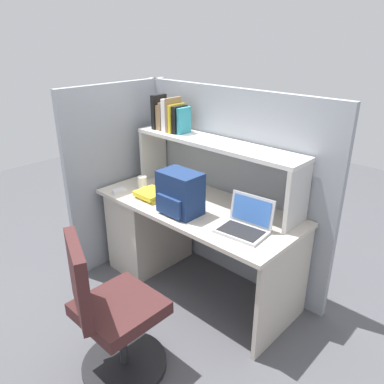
{
  "coord_description": "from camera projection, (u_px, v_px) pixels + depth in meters",
  "views": [
    {
      "loc": [
        1.73,
        -1.89,
        1.92
      ],
      "look_at": [
        0.0,
        -0.05,
        0.85
      ],
      "focal_mm": 35.37,
      "sensor_mm": 36.0,
      "label": 1
    }
  ],
  "objects": [
    {
      "name": "ground_plane",
      "position": [
        196.0,
        285.0,
        3.11
      ],
      "size": [
        8.0,
        8.0,
        0.0
      ],
      "primitive_type": "plane",
      "color": "#4C4C51"
    },
    {
      "name": "desk",
      "position": [
        163.0,
        226.0,
        3.19
      ],
      "size": [
        1.6,
        0.7,
        0.73
      ],
      "color": "beige",
      "rests_on": "ground_plane"
    },
    {
      "name": "cubicle_partition_rear",
      "position": [
        228.0,
        185.0,
        3.06
      ],
      "size": [
        1.84,
        0.05,
        1.55
      ],
      "primitive_type": "cube",
      "color": "gray",
      "rests_on": "ground_plane"
    },
    {
      "name": "cubicle_partition_left",
      "position": [
        121.0,
        174.0,
        3.31
      ],
      "size": [
        0.05,
        1.06,
        1.55
      ],
      "primitive_type": "cube",
      "color": "gray",
      "rests_on": "ground_plane"
    },
    {
      "name": "overhead_hutch",
      "position": [
        215.0,
        154.0,
        2.82
      ],
      "size": [
        1.44,
        0.28,
        0.45
      ],
      "color": "beige",
      "rests_on": "desk"
    },
    {
      "name": "reference_books_on_shelf",
      "position": [
        170.0,
        116.0,
        3.03
      ],
      "size": [
        0.31,
        0.17,
        0.27
      ],
      "color": "black",
      "rests_on": "overhead_hutch"
    },
    {
      "name": "laptop",
      "position": [
        245.0,
        224.0,
        2.44
      ],
      "size": [
        0.33,
        0.28,
        0.22
      ],
      "color": "#B7BABF",
      "rests_on": "desk"
    },
    {
      "name": "backpack",
      "position": [
        180.0,
        194.0,
        2.64
      ],
      "size": [
        0.3,
        0.23,
        0.3
      ],
      "color": "navy",
      "rests_on": "desk"
    },
    {
      "name": "computer_mouse",
      "position": [
        119.0,
        191.0,
        3.03
      ],
      "size": [
        0.08,
        0.11,
        0.03
      ],
      "primitive_type": "cube",
      "rotation": [
        0.0,
        0.0,
        -0.23
      ],
      "color": "silver",
      "rests_on": "desk"
    },
    {
      "name": "paper_cup",
      "position": [
        142.0,
        182.0,
        3.12
      ],
      "size": [
        0.08,
        0.08,
        0.1
      ],
      "primitive_type": "cylinder",
      "color": "white",
      "rests_on": "desk"
    },
    {
      "name": "desk_book_stack",
      "position": [
        152.0,
        194.0,
        2.94
      ],
      "size": [
        0.22,
        0.21,
        0.05
      ],
      "color": "yellow",
      "rests_on": "desk"
    },
    {
      "name": "office_chair",
      "position": [
        111.0,
        319.0,
        2.18
      ],
      "size": [
        0.53,
        0.55,
        0.93
      ],
      "rotation": [
        0.0,
        0.0,
        2.75
      ],
      "color": "black",
      "rests_on": "ground_plane"
    }
  ]
}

